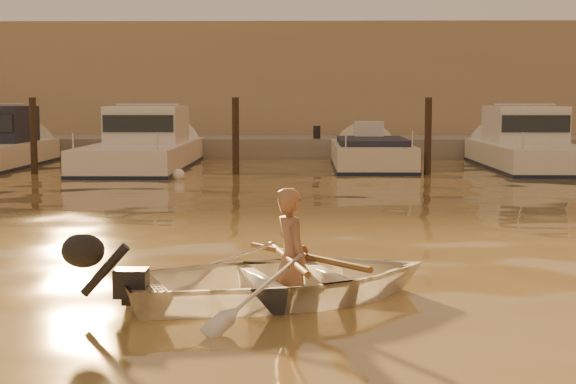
{
  "coord_description": "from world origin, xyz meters",
  "views": [
    {
      "loc": [
        1.6,
        -9.14,
        1.97
      ],
      "look_at": [
        1.38,
        2.36,
        0.75
      ],
      "focal_mm": 55.0,
      "sensor_mm": 36.0,
      "label": 1
    }
  ],
  "objects_px": {
    "person": "(292,259)",
    "waterfront_building": "(266,88)",
    "moored_boat_3": "(371,160)",
    "moored_boat_4": "(529,146)",
    "moored_boat_2": "(143,146)",
    "dinghy": "(282,280)"
  },
  "relations": [
    {
      "from": "person",
      "to": "waterfront_building",
      "type": "xyz_separation_m",
      "value": [
        -1.48,
        27.6,
        2.0
      ]
    },
    {
      "from": "moored_boat_3",
      "to": "person",
      "type": "bearing_deg",
      "value": -96.96
    },
    {
      "from": "person",
      "to": "moored_boat_3",
      "type": "relative_size",
      "value": 0.23
    },
    {
      "from": "person",
      "to": "waterfront_building",
      "type": "distance_m",
      "value": 27.72
    },
    {
      "from": "moored_boat_3",
      "to": "moored_boat_4",
      "type": "xyz_separation_m",
      "value": [
        4.49,
        0.0,
        0.4
      ]
    },
    {
      "from": "waterfront_building",
      "to": "person",
      "type": "bearing_deg",
      "value": -86.94
    },
    {
      "from": "moored_boat_2",
      "to": "waterfront_building",
      "type": "bearing_deg",
      "value": 74.61
    },
    {
      "from": "dinghy",
      "to": "waterfront_building",
      "type": "bearing_deg",
      "value": -18.16
    },
    {
      "from": "moored_boat_3",
      "to": "moored_boat_4",
      "type": "relative_size",
      "value": 0.81
    },
    {
      "from": "waterfront_building",
      "to": "moored_boat_3",
      "type": "bearing_deg",
      "value": -72.34
    },
    {
      "from": "waterfront_building",
      "to": "dinghy",
      "type": "bearing_deg",
      "value": -87.14
    },
    {
      "from": "dinghy",
      "to": "moored_boat_3",
      "type": "distance_m",
      "value": 16.78
    },
    {
      "from": "moored_boat_3",
      "to": "waterfront_building",
      "type": "xyz_separation_m",
      "value": [
        -3.5,
        11.0,
        2.17
      ]
    },
    {
      "from": "moored_boat_2",
      "to": "dinghy",
      "type": "bearing_deg",
      "value": -75.16
    },
    {
      "from": "person",
      "to": "waterfront_building",
      "type": "bearing_deg",
      "value": -17.96
    },
    {
      "from": "dinghy",
      "to": "moored_boat_2",
      "type": "height_order",
      "value": "moored_boat_2"
    },
    {
      "from": "moored_boat_2",
      "to": "waterfront_building",
      "type": "distance_m",
      "value": 11.55
    },
    {
      "from": "dinghy",
      "to": "moored_boat_3",
      "type": "bearing_deg",
      "value": -28.28
    },
    {
      "from": "dinghy",
      "to": "person",
      "type": "height_order",
      "value": "person"
    },
    {
      "from": "person",
      "to": "dinghy",
      "type": "bearing_deg",
      "value": 90.0
    },
    {
      "from": "moored_boat_4",
      "to": "person",
      "type": "bearing_deg",
      "value": -111.42
    },
    {
      "from": "dinghy",
      "to": "waterfront_building",
      "type": "xyz_separation_m",
      "value": [
        -1.38,
        27.64,
        2.2
      ]
    }
  ]
}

